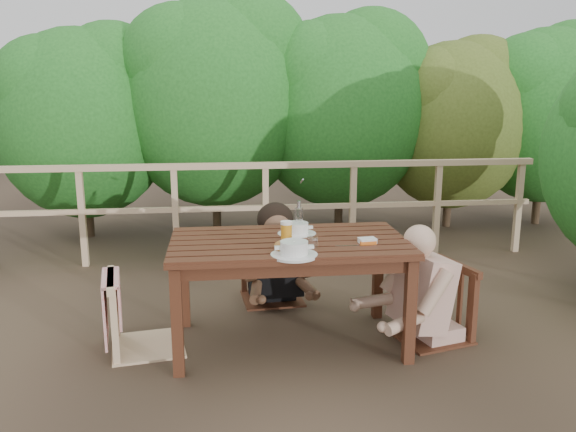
{
  "coord_description": "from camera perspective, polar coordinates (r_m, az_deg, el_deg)",
  "views": [
    {
      "loc": [
        -0.45,
        -3.79,
        1.77
      ],
      "look_at": [
        0.0,
        0.05,
        0.9
      ],
      "focal_mm": 36.59,
      "sensor_mm": 36.0,
      "label": 1
    }
  ],
  "objects": [
    {
      "name": "beer_glass",
      "position": [
        3.89,
        -0.15,
        -1.6
      ],
      "size": [
        0.08,
        0.08,
        0.15
      ],
      "primitive_type": "cylinder",
      "color": "orange",
      "rests_on": "table"
    },
    {
      "name": "ground",
      "position": [
        4.2,
        0.08,
        -12.21
      ],
      "size": [
        60.0,
        60.0,
        0.0
      ],
      "primitive_type": "plane",
      "color": "#4A3929",
      "rests_on": "ground"
    },
    {
      "name": "chair_right",
      "position": [
        4.24,
        13.8,
        -5.12
      ],
      "size": [
        0.61,
        0.61,
        1.0
      ],
      "primitive_type": "cube",
      "rotation": [
        0.0,
        0.0,
        -1.31
      ],
      "color": "#3D1E11",
      "rests_on": "ground"
    },
    {
      "name": "bottle",
      "position": [
        4.09,
        1.06,
        -0.21
      ],
      "size": [
        0.06,
        0.06,
        0.25
      ],
      "primitive_type": "cylinder",
      "color": "white",
      "rests_on": "table"
    },
    {
      "name": "soup_far",
      "position": [
        4.11,
        0.87,
        -1.27
      ],
      "size": [
        0.27,
        0.27,
        0.09
      ],
      "primitive_type": "cylinder",
      "color": "silver",
      "rests_on": "table"
    },
    {
      "name": "woman",
      "position": [
        4.81,
        -1.61,
        -0.73
      ],
      "size": [
        0.58,
        0.69,
        1.3
      ],
      "primitive_type": null,
      "rotation": [
        0.0,
        0.0,
        3.23
      ],
      "color": "black",
      "rests_on": "ground"
    },
    {
      "name": "bread_roll",
      "position": [
        3.7,
        -0.34,
        -2.95
      ],
      "size": [
        0.14,
        0.1,
        0.08
      ],
      "primitive_type": "ellipsoid",
      "color": "#AD7B30",
      "rests_on": "table"
    },
    {
      "name": "soup_near",
      "position": [
        3.61,
        0.6,
        -3.22
      ],
      "size": [
        0.29,
        0.29,
        0.1
      ],
      "primitive_type": "cylinder",
      "color": "white",
      "rests_on": "table"
    },
    {
      "name": "hedge_row",
      "position": [
        7.04,
        0.26,
        13.77
      ],
      "size": [
        6.6,
        1.6,
        3.8
      ],
      "primitive_type": null,
      "color": "#205E1E",
      "rests_on": "ground"
    },
    {
      "name": "diner_right",
      "position": [
        4.2,
        14.32,
        -2.66
      ],
      "size": [
        0.8,
        0.71,
        1.37
      ],
      "primitive_type": null,
      "rotation": [
        0.0,
        0.0,
        1.83
      ],
      "color": "tan",
      "rests_on": "ground"
    },
    {
      "name": "butter_tub",
      "position": [
        3.89,
        7.72,
        -2.5
      ],
      "size": [
        0.12,
        0.09,
        0.05
      ],
      "primitive_type": "cube",
      "rotation": [
        0.0,
        0.0,
        0.12
      ],
      "color": "white",
      "rests_on": "table"
    },
    {
      "name": "railing",
      "position": [
        5.94,
        -2.18,
        0.4
      ],
      "size": [
        5.6,
        0.1,
        1.01
      ],
      "primitive_type": "cube",
      "color": "tan",
      "rests_on": "ground"
    },
    {
      "name": "table",
      "position": [
        4.06,
        0.08,
        -7.51
      ],
      "size": [
        1.58,
        0.89,
        0.73
      ],
      "primitive_type": "cube",
      "color": "#3D1E11",
      "rests_on": "ground"
    },
    {
      "name": "tumbler",
      "position": [
        3.77,
        2.39,
        -2.66
      ],
      "size": [
        0.07,
        0.07,
        0.08
      ],
      "primitive_type": "cylinder",
      "color": "white",
      "rests_on": "table"
    },
    {
      "name": "chair_left",
      "position": [
        4.07,
        -13.79,
        -5.85
      ],
      "size": [
        0.57,
        0.57,
        1.0
      ],
      "primitive_type": "cube",
      "rotation": [
        0.0,
        0.0,
        1.73
      ],
      "color": "tan",
      "rests_on": "ground"
    },
    {
      "name": "chair_far",
      "position": [
        4.83,
        -1.57,
        -2.66
      ],
      "size": [
        0.53,
        0.53,
        0.98
      ],
      "primitive_type": "cube",
      "rotation": [
        0.0,
        0.0,
        0.09
      ],
      "color": "#3D1E11",
      "rests_on": "ground"
    }
  ]
}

